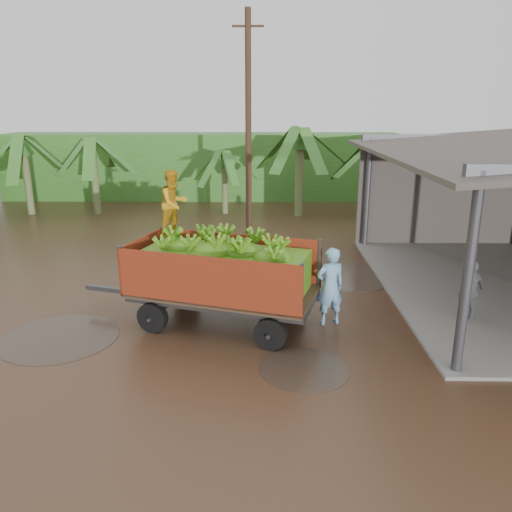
{
  "coord_description": "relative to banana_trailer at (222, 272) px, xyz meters",
  "views": [
    {
      "loc": [
        1.47,
        -12.55,
        5.08
      ],
      "look_at": [
        1.3,
        -0.94,
        1.58
      ],
      "focal_mm": 35.0,
      "sensor_mm": 36.0,
      "label": 1
    }
  ],
  "objects": [
    {
      "name": "banana_trailer",
      "position": [
        0.0,
        0.0,
        0.0
      ],
      "size": [
        6.07,
        3.26,
        3.63
      ],
      "rotation": [
        0.0,
        0.0,
        -0.3
      ],
      "color": "#B33219",
      "rests_on": "ground"
    },
    {
      "name": "banana_plants",
      "position": [
        -5.96,
        8.11,
        0.58
      ],
      "size": [
        24.54,
        21.04,
        4.41
      ],
      "color": "#2D661E",
      "rests_on": "ground"
    },
    {
      "name": "man_blue",
      "position": [
        2.58,
        0.06,
        -0.37
      ],
      "size": [
        0.8,
        0.63,
        1.91
      ],
      "primitive_type": "imported",
      "rotation": [
        0.0,
        0.0,
        3.42
      ],
      "color": "#77A9D9",
      "rests_on": "ground"
    },
    {
      "name": "ground",
      "position": [
        -0.5,
        1.42,
        -1.32
      ],
      "size": [
        100.0,
        100.0,
        0.0
      ],
      "primitive_type": "plane",
      "color": "black",
      "rests_on": "ground"
    },
    {
      "name": "man_grey",
      "position": [
        5.97,
        0.19,
        -0.53
      ],
      "size": [
        0.98,
        0.87,
        1.6
      ],
      "primitive_type": "imported",
      "rotation": [
        0.0,
        0.0,
        3.78
      ],
      "color": "slate",
      "rests_on": "ground"
    },
    {
      "name": "utility_pole",
      "position": [
        0.38,
        9.08,
        3.01
      ],
      "size": [
        1.2,
        0.24,
        8.56
      ],
      "color": "#47301E",
      "rests_on": "ground"
    },
    {
      "name": "hedge_north",
      "position": [
        -2.5,
        17.42,
        0.48
      ],
      "size": [
        22.0,
        3.0,
        3.6
      ],
      "primitive_type": "cube",
      "color": "#2D661E",
      "rests_on": "ground"
    }
  ]
}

